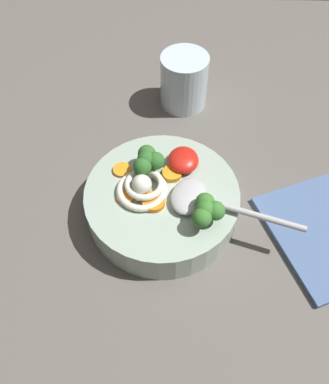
{
  "coord_description": "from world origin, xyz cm",
  "views": [
    {
      "loc": [
        -32.32,
        0.34,
        51.32
      ],
      "look_at": [
        -1.1,
        1.3,
        8.49
      ],
      "focal_mm": 37.66,
      "sensor_mm": 36.0,
      "label": 1
    }
  ],
  "objects_px": {
    "folded_napkin": "(325,234)",
    "noodle_pile": "(145,187)",
    "drinking_glass": "(186,81)",
    "soup_bowl": "(164,202)",
    "soup_spoon": "(201,199)"
  },
  "relations": [
    {
      "from": "folded_napkin",
      "to": "noodle_pile",
      "type": "bearing_deg",
      "value": 82.48
    },
    {
      "from": "drinking_glass",
      "to": "folded_napkin",
      "type": "relative_size",
      "value": 0.53
    },
    {
      "from": "soup_bowl",
      "to": "drinking_glass",
      "type": "height_order",
      "value": "drinking_glass"
    },
    {
      "from": "soup_spoon",
      "to": "drinking_glass",
      "type": "distance_m",
      "value": 0.25
    },
    {
      "from": "noodle_pile",
      "to": "drinking_glass",
      "type": "distance_m",
      "value": 0.24
    },
    {
      "from": "soup_spoon",
      "to": "drinking_glass",
      "type": "xyz_separation_m",
      "value": [
        0.25,
        0.02,
        -0.01
      ]
    },
    {
      "from": "noodle_pile",
      "to": "folded_napkin",
      "type": "height_order",
      "value": "noodle_pile"
    },
    {
      "from": "drinking_glass",
      "to": "folded_napkin",
      "type": "height_order",
      "value": "drinking_glass"
    },
    {
      "from": "soup_bowl",
      "to": "noodle_pile",
      "type": "height_order",
      "value": "noodle_pile"
    },
    {
      "from": "soup_spoon",
      "to": "drinking_glass",
      "type": "height_order",
      "value": "drinking_glass"
    },
    {
      "from": "soup_bowl",
      "to": "folded_napkin",
      "type": "height_order",
      "value": "soup_bowl"
    },
    {
      "from": "soup_bowl",
      "to": "noodle_pile",
      "type": "distance_m",
      "value": 0.04
    },
    {
      "from": "soup_bowl",
      "to": "folded_napkin",
      "type": "relative_size",
      "value": 1.22
    },
    {
      "from": "soup_spoon",
      "to": "drinking_glass",
      "type": "bearing_deg",
      "value": 112.17
    },
    {
      "from": "noodle_pile",
      "to": "drinking_glass",
      "type": "xyz_separation_m",
      "value": [
        0.23,
        -0.05,
        -0.01
      ]
    }
  ]
}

